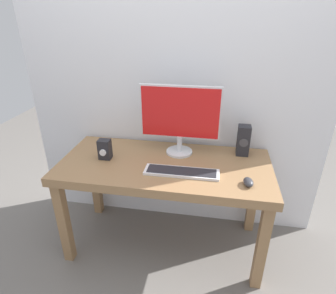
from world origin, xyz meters
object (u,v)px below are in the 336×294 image
Objects in this scene: monitor at (180,117)px; keyboard_primary at (182,172)px; mouse at (248,182)px; desk at (165,174)px; speaker_right at (243,140)px; audio_controller at (105,149)px.

monitor is 1.17× the size of keyboard_primary.
monitor is 6.07× the size of mouse.
keyboard_primary is 5.19× the size of mouse.
desk is 15.58× the size of mouse.
desk is 0.40m from monitor.
mouse is at bearing -18.54° from desk.
speaker_right is (-0.01, 0.40, 0.09)m from mouse.
speaker_right reaches higher than keyboard_primary.
speaker_right reaches higher than desk.
monitor is at bearing 132.23° from mouse.
keyboard_primary is (0.13, -0.11, 0.10)m from desk.
keyboard_primary is at bearing -79.50° from monitor.
monitor is (0.08, 0.17, 0.36)m from desk.
desk is 3.00× the size of keyboard_primary.
audio_controller is at bearing -166.34° from speaker_right.
speaker_right is at bearing 22.94° from desk.
keyboard_primary is (0.05, -0.29, -0.26)m from monitor.
keyboard_primary is 0.41m from mouse.
speaker_right is at bearing 40.62° from keyboard_primary.
mouse is at bearing -9.11° from keyboard_primary.
speaker_right is at bearing 81.99° from mouse.
mouse is 0.66× the size of audio_controller.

